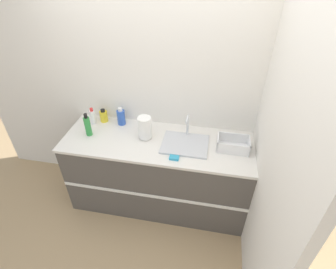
{
  "coord_description": "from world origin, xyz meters",
  "views": [
    {
      "loc": [
        0.5,
        -1.72,
        2.54
      ],
      "look_at": [
        0.11,
        0.3,
        1.02
      ],
      "focal_mm": 28.0,
      "sensor_mm": 36.0,
      "label": 1
    }
  ],
  "objects_px": {
    "paper_towel_roll": "(145,128)",
    "bottle_blue": "(121,117)",
    "bottle_white_spray": "(93,117)",
    "bottle_green": "(88,126)",
    "sink": "(185,143)",
    "bottle_yellow": "(104,116)",
    "dish_rack": "(233,145)"
  },
  "relations": [
    {
      "from": "paper_towel_roll",
      "to": "bottle_blue",
      "type": "height_order",
      "value": "paper_towel_roll"
    },
    {
      "from": "bottle_white_spray",
      "to": "bottle_green",
      "type": "relative_size",
      "value": 0.75
    },
    {
      "from": "bottle_blue",
      "to": "sink",
      "type": "bearing_deg",
      "value": -17.54
    },
    {
      "from": "bottle_blue",
      "to": "bottle_yellow",
      "type": "distance_m",
      "value": 0.21
    },
    {
      "from": "paper_towel_roll",
      "to": "bottle_green",
      "type": "bearing_deg",
      "value": -174.03
    },
    {
      "from": "paper_towel_roll",
      "to": "bottle_blue",
      "type": "xyz_separation_m",
      "value": [
        -0.32,
        0.2,
        -0.03
      ]
    },
    {
      "from": "bottle_blue",
      "to": "bottle_white_spray",
      "type": "height_order",
      "value": "bottle_blue"
    },
    {
      "from": "paper_towel_roll",
      "to": "dish_rack",
      "type": "distance_m",
      "value": 0.89
    },
    {
      "from": "bottle_yellow",
      "to": "bottle_white_spray",
      "type": "height_order",
      "value": "bottle_white_spray"
    },
    {
      "from": "sink",
      "to": "dish_rack",
      "type": "distance_m",
      "value": 0.47
    },
    {
      "from": "bottle_blue",
      "to": "bottle_green",
      "type": "distance_m",
      "value": 0.37
    },
    {
      "from": "paper_towel_roll",
      "to": "bottle_yellow",
      "type": "height_order",
      "value": "paper_towel_roll"
    },
    {
      "from": "sink",
      "to": "dish_rack",
      "type": "height_order",
      "value": "sink"
    },
    {
      "from": "sink",
      "to": "bottle_white_spray",
      "type": "bearing_deg",
      "value": 169.81
    },
    {
      "from": "bottle_blue",
      "to": "bottle_white_spray",
      "type": "bearing_deg",
      "value": -171.74
    },
    {
      "from": "sink",
      "to": "dish_rack",
      "type": "bearing_deg",
      "value": 2.85
    },
    {
      "from": "bottle_blue",
      "to": "dish_rack",
      "type": "bearing_deg",
      "value": -9.96
    },
    {
      "from": "bottle_yellow",
      "to": "bottle_green",
      "type": "relative_size",
      "value": 0.59
    },
    {
      "from": "sink",
      "to": "bottle_white_spray",
      "type": "height_order",
      "value": "sink"
    },
    {
      "from": "bottle_yellow",
      "to": "bottle_white_spray",
      "type": "relative_size",
      "value": 0.79
    },
    {
      "from": "sink",
      "to": "bottle_yellow",
      "type": "distance_m",
      "value": 0.99
    },
    {
      "from": "bottle_white_spray",
      "to": "paper_towel_roll",
      "type": "bearing_deg",
      "value": -13.42
    },
    {
      "from": "sink",
      "to": "bottle_green",
      "type": "height_order",
      "value": "sink"
    },
    {
      "from": "bottle_white_spray",
      "to": "sink",
      "type": "bearing_deg",
      "value": -10.19
    },
    {
      "from": "dish_rack",
      "to": "bottle_green",
      "type": "bearing_deg",
      "value": -178.19
    },
    {
      "from": "dish_rack",
      "to": "bottle_yellow",
      "type": "bearing_deg",
      "value": 170.85
    },
    {
      "from": "dish_rack",
      "to": "bottle_blue",
      "type": "height_order",
      "value": "bottle_blue"
    },
    {
      "from": "bottle_blue",
      "to": "bottle_yellow",
      "type": "bearing_deg",
      "value": 175.5
    },
    {
      "from": "paper_towel_roll",
      "to": "bottle_yellow",
      "type": "xyz_separation_m",
      "value": [
        -0.54,
        0.21,
        -0.06
      ]
    },
    {
      "from": "dish_rack",
      "to": "bottle_yellow",
      "type": "distance_m",
      "value": 1.44
    },
    {
      "from": "sink",
      "to": "paper_towel_roll",
      "type": "relative_size",
      "value": 1.89
    },
    {
      "from": "paper_towel_roll",
      "to": "bottle_green",
      "type": "distance_m",
      "value": 0.59
    }
  ]
}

